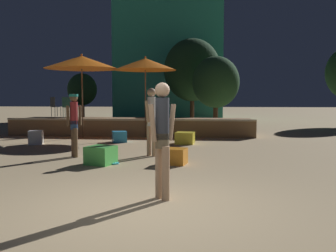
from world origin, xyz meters
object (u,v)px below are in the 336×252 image
at_px(background_tree_1, 82,90).
at_px(background_tree_3, 192,70).
at_px(person_2, 74,121).
at_px(patio_umbrella_0, 82,62).
at_px(frisbee_disc, 114,163).
at_px(bistro_chair_1, 54,105).
at_px(cube_seat_2, 101,155).
at_px(bistro_chair_0, 67,105).
at_px(patio_umbrella_1, 145,64).
at_px(cube_seat_4, 36,138).
at_px(cube_seat_0, 176,156).
at_px(cube_seat_3, 119,137).
at_px(background_tree_0, 216,82).
at_px(person_0, 162,134).
at_px(cube_seat_1, 185,138).
at_px(person_1, 151,118).

height_order(background_tree_1, background_tree_3, background_tree_3).
bearing_deg(person_2, patio_umbrella_0, 159.88).
height_order(frisbee_disc, background_tree_1, background_tree_1).
distance_m(patio_umbrella_0, bistro_chair_1, 3.18).
bearing_deg(frisbee_disc, background_tree_1, 111.08).
distance_m(cube_seat_2, person_2, 1.64).
relative_size(bistro_chair_1, background_tree_3, 0.16).
bearing_deg(bistro_chair_0, background_tree_3, -124.95).
bearing_deg(patio_umbrella_1, person_2, -102.29).
bearing_deg(background_tree_3, cube_seat_4, -111.71).
bearing_deg(cube_seat_0, cube_seat_2, -174.21).
relative_size(person_2, background_tree_3, 0.31).
height_order(cube_seat_4, frisbee_disc, cube_seat_4).
bearing_deg(cube_seat_3, background_tree_0, 65.67).
distance_m(background_tree_1, background_tree_3, 7.69).
bearing_deg(cube_seat_0, person_0, -89.28).
distance_m(person_0, person_2, 4.96).
relative_size(person_0, bistro_chair_1, 2.08).
distance_m(cube_seat_0, person_0, 3.30).
bearing_deg(bistro_chair_1, frisbee_disc, 157.84).
relative_size(patio_umbrella_0, bistro_chair_0, 3.76).
height_order(person_0, bistro_chair_1, person_0).
xyz_separation_m(cube_seat_1, background_tree_3, (-0.18, 11.81, 3.25)).
height_order(cube_seat_2, background_tree_1, background_tree_1).
height_order(person_1, background_tree_1, background_tree_1).
bearing_deg(cube_seat_1, cube_seat_3, 173.97).
height_order(cube_seat_2, bistro_chair_0, bistro_chair_0).
xyz_separation_m(patio_umbrella_1, background_tree_0, (3.01, 6.51, -0.47)).
distance_m(person_1, person_2, 2.13).
relative_size(patio_umbrella_1, bistro_chair_0, 3.68).
distance_m(patio_umbrella_1, person_1, 5.26).
bearing_deg(patio_umbrella_1, bistro_chair_0, 167.42).
bearing_deg(bistro_chair_0, person_2, 107.41).
xyz_separation_m(cube_seat_3, bistro_chair_0, (-2.94, 2.51, 1.11)).
height_order(person_2, bistro_chair_0, person_2).
height_order(cube_seat_3, background_tree_3, background_tree_3).
bearing_deg(background_tree_0, bistro_chair_1, -145.83).
height_order(person_2, background_tree_1, background_tree_1).
xyz_separation_m(bistro_chair_1, background_tree_1, (-1.56, 8.58, 0.88)).
relative_size(cube_seat_4, person_1, 0.30).
bearing_deg(cube_seat_4, patio_umbrella_1, 37.81).
bearing_deg(cube_seat_2, person_1, 53.63).
bearing_deg(background_tree_1, background_tree_3, -1.20).
distance_m(cube_seat_1, cube_seat_3, 2.44).
xyz_separation_m(person_1, background_tree_1, (-6.98, 14.82, 1.11)).
relative_size(cube_seat_3, person_1, 0.34).
distance_m(cube_seat_2, bistro_chair_0, 7.96).
xyz_separation_m(bistro_chair_0, background_tree_3, (5.18, 9.04, 2.15)).
bearing_deg(background_tree_0, cube_seat_2, -103.74).
distance_m(cube_seat_3, person_0, 7.97).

